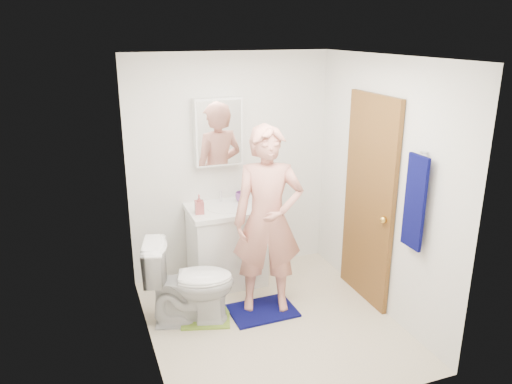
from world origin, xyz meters
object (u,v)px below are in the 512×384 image
(medicine_cabinet, at_px, (218,132))
(towel, at_px, (415,202))
(toothbrush_cup, at_px, (242,197))
(toilet, at_px, (190,282))
(vanity_cabinet, at_px, (227,247))
(soap_dispenser, at_px, (199,204))
(man, at_px, (268,221))

(medicine_cabinet, bearing_deg, towel, -55.39)
(toothbrush_cup, bearing_deg, toilet, -135.66)
(vanity_cabinet, xyz_separation_m, medicine_cabinet, (0.00, 0.22, 1.20))
(vanity_cabinet, bearing_deg, medicine_cabinet, 90.00)
(vanity_cabinet, bearing_deg, towel, -51.53)
(towel, height_order, soap_dispenser, towel)
(medicine_cabinet, height_order, toothbrush_cup, medicine_cabinet)
(vanity_cabinet, relative_size, toothbrush_cup, 5.85)
(man, bearing_deg, soap_dispenser, 148.82)
(soap_dispenser, relative_size, toothbrush_cup, 1.43)
(vanity_cabinet, xyz_separation_m, toilet, (-0.55, -0.63, 0.01))
(medicine_cabinet, height_order, soap_dispenser, medicine_cabinet)
(towel, distance_m, toothbrush_cup, 1.90)
(medicine_cabinet, xyz_separation_m, soap_dispenser, (-0.30, -0.31, -0.65))
(towel, bearing_deg, vanity_cabinet, 128.47)
(toothbrush_cup, xyz_separation_m, man, (-0.01, -0.77, 0.01))
(soap_dispenser, distance_m, man, 0.77)
(medicine_cabinet, bearing_deg, man, -76.94)
(soap_dispenser, bearing_deg, vanity_cabinet, 15.30)
(medicine_cabinet, xyz_separation_m, towel, (1.18, -1.71, -0.35))
(vanity_cabinet, relative_size, toilet, 0.98)
(man, bearing_deg, toothbrush_cup, 107.24)
(soap_dispenser, xyz_separation_m, toothbrush_cup, (0.51, 0.19, -0.04))
(vanity_cabinet, height_order, medicine_cabinet, medicine_cabinet)
(towel, xyz_separation_m, man, (-0.97, 0.82, -0.33))
(medicine_cabinet, bearing_deg, soap_dispenser, -134.33)
(medicine_cabinet, relative_size, man, 0.39)
(medicine_cabinet, distance_m, soap_dispenser, 0.78)
(toothbrush_cup, distance_m, man, 0.77)
(soap_dispenser, bearing_deg, towel, -43.47)
(vanity_cabinet, distance_m, man, 0.86)
(vanity_cabinet, relative_size, towel, 1.00)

